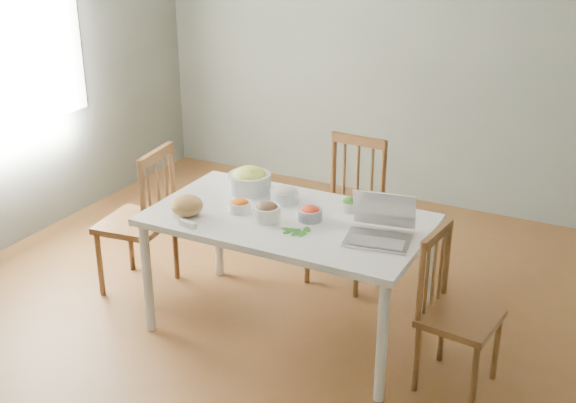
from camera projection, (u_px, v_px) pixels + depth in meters
The scene contains 18 objects.
floor at pixel (283, 330), 4.67m from camera, with size 5.00×5.00×0.00m, color brown.
wall_back at pixel (418, 52), 6.20m from camera, with size 5.00×0.00×2.70m, color gray.
window_left at pixel (5, 53), 5.39m from camera, with size 0.04×1.60×1.20m, color white.
dining_table at pixel (288, 274), 4.54m from camera, with size 1.68×0.94×0.79m, color white, non-canonical shape.
chair_far at pixel (344, 214), 5.11m from camera, with size 0.46×0.43×1.03m, color #452617, non-canonical shape.
chair_left at pixel (135, 219), 5.00m from camera, with size 0.46×0.44×1.04m, color #452617, non-canonical shape.
chair_right at pixel (461, 314), 3.98m from camera, with size 0.41×0.39×0.93m, color #452617, non-canonical shape.
bread_boule at pixel (187, 205), 4.39m from camera, with size 0.20×0.20×0.13m, color #AC8252.
butter_stick at pixel (187, 224), 4.26m from camera, with size 0.12×0.03×0.03m, color silver.
bowl_squash at pixel (250, 180), 4.74m from camera, with size 0.28×0.28×0.16m, color #ECF245, non-canonical shape.
bowl_carrot at pixel (240, 205), 4.45m from camera, with size 0.14×0.14×0.08m, color #E54D16, non-canonical shape.
bowl_onion at pixel (284, 194), 4.60m from camera, with size 0.18×0.18×0.10m, color beige, non-canonical shape.
bowl_mushroom at pixel (267, 212), 4.32m from camera, with size 0.17×0.17×0.11m, color #3F2317, non-canonical shape.
bowl_redpep at pixel (310, 213), 4.33m from camera, with size 0.15×0.15×0.09m, color #B61800, non-canonical shape.
bowl_broccoli at pixel (350, 204), 4.47m from camera, with size 0.13×0.13×0.08m, color #205B10, non-canonical shape.
flatbread at pixel (369, 205), 4.54m from camera, with size 0.18×0.18×0.02m, color tan.
basil_bunch at pixel (295, 229), 4.20m from camera, with size 0.19×0.19×0.02m, color #0F5011, non-canonical shape.
laptop at pixel (379, 222), 4.03m from camera, with size 0.36×0.33×0.24m, color silver, non-canonical shape.
Camera 1 is at (1.86, -3.53, 2.57)m, focal length 45.36 mm.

